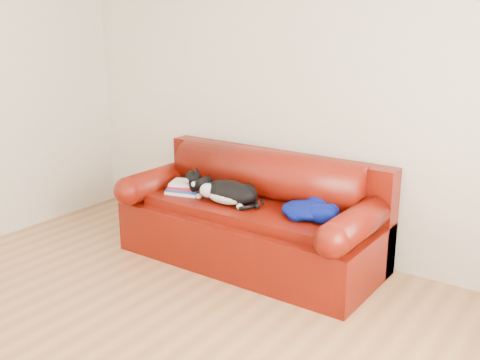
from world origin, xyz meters
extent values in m
plane|color=brown|center=(0.00, 0.00, 0.00)|extent=(4.50, 4.50, 0.00)
cube|color=beige|center=(0.00, 2.00, 1.30)|extent=(4.50, 0.02, 2.60)
cube|color=#370A02|center=(-0.08, 1.50, 0.21)|extent=(2.10, 0.90, 0.42)
cube|color=#370A02|center=(-0.08, 1.45, 0.45)|extent=(1.66, 0.62, 0.10)
cylinder|color=black|center=(-1.01, 1.17, 0.03)|extent=(0.06, 0.06, 0.05)
cylinder|color=black|center=(0.85, 1.17, 0.03)|extent=(0.06, 0.06, 0.05)
cylinder|color=black|center=(-1.01, 1.83, 0.03)|extent=(0.06, 0.06, 0.05)
cylinder|color=black|center=(0.85, 1.83, 0.03)|extent=(0.06, 0.06, 0.05)
cube|color=#370A02|center=(-0.08, 1.86, 0.42)|extent=(2.10, 0.18, 0.85)
cylinder|color=#370A02|center=(-0.08, 1.75, 0.68)|extent=(1.70, 0.40, 0.40)
cylinder|color=#370A02|center=(-1.01, 1.50, 0.54)|extent=(0.24, 0.88, 0.24)
sphere|color=#370A02|center=(-1.01, 1.06, 0.54)|extent=(0.24, 0.24, 0.24)
cylinder|color=#370A02|center=(0.85, 1.50, 0.54)|extent=(0.24, 0.88, 0.24)
sphere|color=#370A02|center=(0.85, 1.06, 0.54)|extent=(0.24, 0.24, 0.24)
cube|color=white|center=(-0.67, 1.40, 0.51)|extent=(0.33, 0.28, 0.02)
cube|color=white|center=(-0.67, 1.40, 0.51)|extent=(0.31, 0.26, 0.02)
cube|color=navy|center=(-0.67, 1.40, 0.54)|extent=(0.32, 0.28, 0.02)
cube|color=white|center=(-0.67, 1.40, 0.54)|extent=(0.31, 0.27, 0.02)
cube|color=#A61320|center=(-0.67, 1.40, 0.56)|extent=(0.32, 0.28, 0.02)
cube|color=white|center=(-0.67, 1.40, 0.56)|extent=(0.31, 0.27, 0.02)
cube|color=silver|center=(-0.67, 1.40, 0.59)|extent=(0.32, 0.28, 0.02)
cube|color=white|center=(-0.67, 1.40, 0.59)|extent=(0.30, 0.27, 0.02)
ellipsoid|color=black|center=(-0.21, 1.39, 0.59)|extent=(0.49, 0.35, 0.18)
ellipsoid|color=silver|center=(-0.22, 1.33, 0.56)|extent=(0.34, 0.21, 0.12)
ellipsoid|color=silver|center=(-0.38, 1.31, 0.60)|extent=(0.15, 0.14, 0.11)
ellipsoid|color=black|center=(-0.08, 1.43, 0.58)|extent=(0.22, 0.22, 0.16)
ellipsoid|color=black|center=(-0.50, 1.31, 0.65)|extent=(0.16, 0.15, 0.11)
ellipsoid|color=silver|center=(-0.52, 1.28, 0.64)|extent=(0.08, 0.07, 0.05)
sphere|color=#BF7272|center=(-0.53, 1.27, 0.64)|extent=(0.02, 0.02, 0.02)
cone|color=black|center=(-0.47, 1.29, 0.70)|extent=(0.06, 0.05, 0.06)
cone|color=black|center=(-0.49, 1.35, 0.70)|extent=(0.06, 0.05, 0.06)
cylinder|color=black|center=(0.02, 1.42, 0.53)|extent=(0.13, 0.14, 0.04)
sphere|color=silver|center=(-0.41, 1.28, 0.52)|extent=(0.04, 0.04, 0.04)
sphere|color=silver|center=(-0.06, 1.31, 0.52)|extent=(0.04, 0.04, 0.04)
ellipsoid|color=#020248|center=(0.44, 1.45, 0.56)|extent=(0.41, 0.38, 0.12)
ellipsoid|color=#020248|center=(0.58, 1.43, 0.57)|extent=(0.26, 0.23, 0.14)
ellipsoid|color=#020248|center=(0.34, 1.51, 0.55)|extent=(0.26, 0.29, 0.09)
ellipsoid|color=#020248|center=(0.47, 1.57, 0.57)|extent=(0.21, 0.17, 0.14)
ellipsoid|color=#020248|center=(0.42, 1.36, 0.55)|extent=(0.16, 0.17, 0.09)
ellipsoid|color=silver|center=(0.52, 1.40, 0.58)|extent=(0.17, 0.08, 0.04)
camera|label=1|loc=(2.30, -2.02, 1.92)|focal=42.00mm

